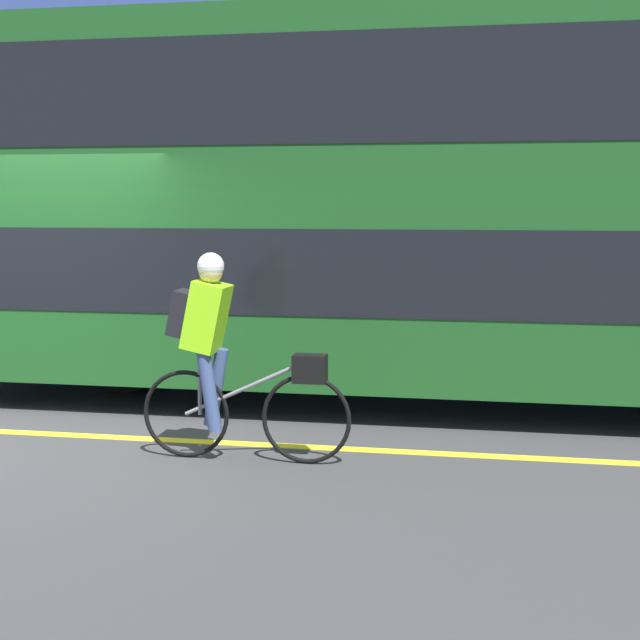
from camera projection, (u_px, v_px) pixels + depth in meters
The scene contains 6 objects.
road_center_line at pixel (10, 432), 8.00m from camera, with size 50.00×0.14×0.01m, color yellow.
sidewalk_curb at pixel (204, 334), 13.54m from camera, with size 60.00×2.11×0.12m.
building_facade at pixel (223, 86), 14.21m from camera, with size 60.00×0.30×7.79m.
bus at pixel (418, 195), 8.94m from camera, with size 10.20×2.44×3.83m.
cyclist_on_bike at pixel (223, 350), 7.05m from camera, with size 1.71×0.32×1.66m.
trash_bin at pixel (96, 301), 13.68m from camera, with size 0.56×0.56×0.86m.
Camera 1 is at (4.16, -6.87, 2.06)m, focal length 50.00 mm.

